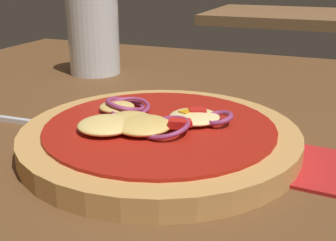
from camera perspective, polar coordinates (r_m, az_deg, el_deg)
dining_table at (r=0.41m, az=7.67°, el=-6.00°), size 1.11×0.93×0.04m
pizza at (r=0.40m, az=-1.28°, el=-1.96°), size 0.26×0.26×0.04m
fork at (r=0.50m, az=-20.79°, el=0.18°), size 0.18×0.02×0.01m
beer_glass at (r=0.68m, az=-9.90°, el=10.45°), size 0.08×0.08×0.12m
background_table at (r=1.69m, az=18.82°, el=12.94°), size 0.75×0.48×0.04m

